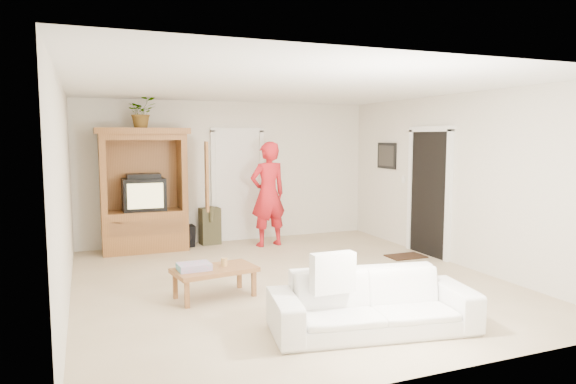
% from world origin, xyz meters
% --- Properties ---
extents(floor, '(6.00, 6.00, 0.00)m').
position_xyz_m(floor, '(0.00, 0.00, 0.00)').
color(floor, tan).
rests_on(floor, ground).
extents(ceiling, '(6.00, 6.00, 0.00)m').
position_xyz_m(ceiling, '(0.00, 0.00, 2.60)').
color(ceiling, white).
rests_on(ceiling, floor).
extents(wall_back, '(5.50, 0.00, 5.50)m').
position_xyz_m(wall_back, '(0.00, 3.00, 1.30)').
color(wall_back, silver).
rests_on(wall_back, floor).
extents(wall_front, '(5.50, 0.00, 5.50)m').
position_xyz_m(wall_front, '(0.00, -3.00, 1.30)').
color(wall_front, silver).
rests_on(wall_front, floor).
extents(wall_left, '(0.00, 6.00, 6.00)m').
position_xyz_m(wall_left, '(-2.75, 0.00, 1.30)').
color(wall_left, silver).
rests_on(wall_left, floor).
extents(wall_right, '(0.00, 6.00, 6.00)m').
position_xyz_m(wall_right, '(2.75, 0.00, 1.30)').
color(wall_right, silver).
rests_on(wall_right, floor).
extents(armoire, '(1.82, 1.14, 2.10)m').
position_xyz_m(armoire, '(-1.58, 2.66, 0.91)').
color(armoire, brown).
rests_on(armoire, floor).
extents(door_back, '(0.85, 0.05, 2.04)m').
position_xyz_m(door_back, '(0.15, 2.97, 1.02)').
color(door_back, white).
rests_on(door_back, floor).
extents(doorway_right, '(0.05, 0.90, 2.04)m').
position_xyz_m(doorway_right, '(2.73, 0.60, 1.02)').
color(doorway_right, black).
rests_on(doorway_right, floor).
extents(framed_picture, '(0.03, 0.60, 0.48)m').
position_xyz_m(framed_picture, '(2.73, 1.90, 1.60)').
color(framed_picture, black).
rests_on(framed_picture, wall_right).
extents(doormat, '(0.60, 0.40, 0.02)m').
position_xyz_m(doormat, '(2.30, 0.60, 0.01)').
color(doormat, '#382316').
rests_on(doormat, floor).
extents(plant, '(0.52, 0.47, 0.52)m').
position_xyz_m(plant, '(-1.60, 2.63, 2.36)').
color(plant, '#4C7238').
rests_on(plant, armoire).
extents(man, '(0.74, 0.55, 1.87)m').
position_xyz_m(man, '(0.50, 2.26, 0.93)').
color(man, red).
rests_on(man, floor).
extents(sofa, '(2.15, 1.13, 0.60)m').
position_xyz_m(sofa, '(0.12, -1.98, 0.30)').
color(sofa, silver).
rests_on(sofa, floor).
extents(coffee_table, '(1.06, 0.69, 0.37)m').
position_xyz_m(coffee_table, '(-1.10, -0.32, 0.32)').
color(coffee_table, brown).
rests_on(coffee_table, floor).
extents(towel, '(0.40, 0.30, 0.08)m').
position_xyz_m(towel, '(-1.35, -0.32, 0.41)').
color(towel, '#FF549E').
rests_on(towel, coffee_table).
extents(candle, '(0.08, 0.08, 0.10)m').
position_xyz_m(candle, '(-0.97, -0.27, 0.42)').
color(candle, tan).
rests_on(candle, coffee_table).
extents(backpack_black, '(0.34, 0.24, 0.38)m').
position_xyz_m(backpack_black, '(-0.91, 2.64, 0.19)').
color(backpack_black, black).
rests_on(backpack_black, floor).
extents(backpack_olive, '(0.38, 0.29, 0.67)m').
position_xyz_m(backpack_olive, '(-0.44, 2.79, 0.33)').
color(backpack_olive, '#47442B').
rests_on(backpack_olive, floor).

